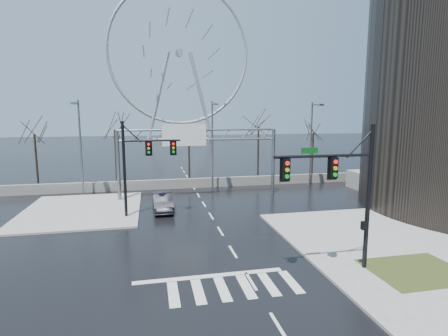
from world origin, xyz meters
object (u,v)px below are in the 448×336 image
object	(u,v)px
ferris_wheel	(179,59)
car	(163,202)
signal_mast_far	(138,160)
sign_gantry	(195,148)
signal_mast_near	(347,184)

from	to	relation	value
ferris_wheel	car	bearing A→B (deg)	-96.05
signal_mast_far	ferris_wheel	world-z (taller)	ferris_wheel
signal_mast_far	sign_gantry	xyz separation A→B (m)	(5.49, 6.00, 0.35)
signal_mast_near	ferris_wheel	xyz separation A→B (m)	(-0.14, 99.04, 21.26)
sign_gantry	ferris_wheel	size ratio (longest dim) A/B	0.32
car	ferris_wheel	bearing A→B (deg)	81.76
signal_mast_near	car	xyz separation A→B (m)	(-9.09, 14.65, -4.09)
signal_mast_far	car	distance (m)	4.77
car	signal_mast_far	bearing A→B (deg)	-141.50
sign_gantry	car	xyz separation A→B (m)	(-3.57, -4.35, -4.39)
ferris_wheel	car	xyz separation A→B (m)	(-8.95, -84.39, -25.35)
signal_mast_far	sign_gantry	bearing A→B (deg)	47.53
ferris_wheel	car	world-z (taller)	ferris_wheel
signal_mast_near	ferris_wheel	bearing A→B (deg)	90.08
signal_mast_near	signal_mast_far	size ratio (longest dim) A/B	1.00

